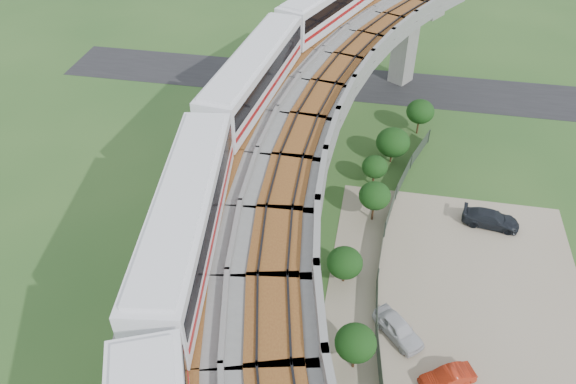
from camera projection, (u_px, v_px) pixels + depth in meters
name	position (u px, v px, depth m)	size (l,w,h in m)	color
ground	(263.00, 267.00, 41.98)	(160.00, 160.00, 0.00)	#2A5221
dirt_lot	(456.00, 315.00, 38.42)	(18.00, 26.00, 0.04)	gray
asphalt_road	(320.00, 81.00, 64.92)	(60.00, 8.00, 0.03)	#232326
viaduct	(318.00, 177.00, 35.74)	(19.58, 73.98, 11.40)	#99968E
metro_train	(257.00, 144.00, 32.86)	(11.57, 61.33, 3.64)	white
fence	(396.00, 278.00, 40.10)	(3.87, 38.73, 1.50)	#2D382D
tree_0	(420.00, 112.00, 54.76)	(2.72, 2.72, 3.65)	#382314
tree_1	(393.00, 142.00, 51.12)	(3.10, 3.10, 3.50)	#382314
tree_2	(375.00, 167.00, 48.54)	(2.25, 2.25, 2.93)	#382314
tree_3	(375.00, 196.00, 44.58)	(2.56, 2.56, 3.61)	#382314
tree_4	(345.00, 263.00, 39.72)	(2.58, 2.58, 3.00)	#382314
tree_5	(356.00, 343.00, 33.76)	(2.57, 2.57, 3.55)	#382314
car_white	(398.00, 328.00, 36.72)	(1.59, 3.95, 1.35)	silver
car_red	(447.00, 378.00, 34.01)	(1.19, 3.43, 1.13)	#AB250F
car_dark	(491.00, 219.00, 45.18)	(1.82, 4.48, 1.30)	black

